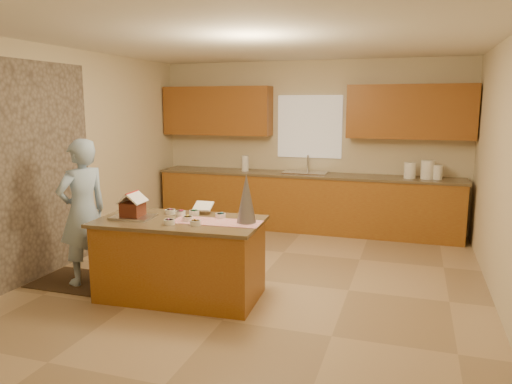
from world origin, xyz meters
TOP-DOWN VIEW (x-y plane):
  - floor at (0.00, 0.00)m, footprint 5.50×5.50m
  - ceiling at (0.00, 0.00)m, footprint 5.50×5.50m
  - wall_back at (0.00, 2.75)m, footprint 5.50×5.50m
  - wall_front at (0.00, -2.75)m, footprint 5.50×5.50m
  - wall_left at (-2.50, 0.00)m, footprint 5.50×5.50m
  - wall_right at (2.50, 0.00)m, footprint 5.50×5.50m
  - stone_accent at (-2.48, -0.80)m, footprint 0.00×2.50m
  - window_curtain at (0.00, 2.72)m, footprint 1.05×0.03m
  - back_counter_base at (0.00, 2.45)m, footprint 4.80×0.60m
  - back_counter_top at (0.00, 2.45)m, footprint 4.85×0.63m
  - upper_cabinet_left at (-1.55, 2.57)m, footprint 1.85×0.35m
  - upper_cabinet_right at (1.55, 2.57)m, footprint 1.85×0.35m
  - sink at (0.00, 2.45)m, footprint 0.70×0.45m
  - faucet at (0.00, 2.63)m, footprint 0.03×0.03m
  - island_base at (-0.64, -0.72)m, footprint 1.68×0.91m
  - island_top at (-0.64, -0.72)m, footprint 1.76×0.99m
  - table_runner at (-0.23, -0.70)m, footprint 0.93×0.38m
  - baking_tray at (-1.13, -0.80)m, footprint 0.44×0.33m
  - cookbook at (-0.52, -0.37)m, footprint 0.21×0.17m
  - tinsel_tree at (0.07, -0.63)m, footprint 0.21×0.21m
  - rug at (-1.90, -0.68)m, footprint 1.11×0.72m
  - boy at (-1.85, -0.68)m, footprint 0.59×0.70m
  - canister_a at (1.59, 2.45)m, footprint 0.17×0.17m
  - canister_b at (1.84, 2.45)m, footprint 0.19×0.19m
  - canister_c at (1.98, 2.45)m, footprint 0.15×0.15m
  - paper_towel at (-1.02, 2.45)m, footprint 0.12×0.12m
  - gingerbread_house at (-1.13, -0.80)m, footprint 0.26×0.27m
  - candy_bowls at (-0.56, -0.66)m, footprint 0.70×0.57m

SIDE VIEW (x-z plane):
  - floor at x=0.00m, z-range 0.00..0.00m
  - rug at x=-1.90m, z-range 0.00..0.01m
  - island_base at x=-0.64m, z-range 0.00..0.80m
  - back_counter_base at x=0.00m, z-range 0.00..0.88m
  - island_top at x=-0.64m, z-range 0.80..0.84m
  - boy at x=-1.85m, z-range 0.01..1.64m
  - table_runner at x=-0.23m, z-range 0.84..0.84m
  - baking_tray at x=-1.13m, z-range 0.84..0.86m
  - candy_bowls at x=-0.56m, z-range 0.84..0.89m
  - sink at x=0.00m, z-range 0.83..0.95m
  - back_counter_top at x=0.00m, z-range 0.88..0.92m
  - cookbook at x=-0.52m, z-range 0.88..0.96m
  - gingerbread_house at x=-1.13m, z-range 0.83..1.08m
  - canister_c at x=1.98m, z-range 0.92..1.13m
  - canister_a at x=1.59m, z-range 0.92..1.15m
  - paper_towel at x=-1.02m, z-range 0.92..1.18m
  - canister_b at x=1.84m, z-range 0.92..1.20m
  - faucet at x=0.00m, z-range 0.92..1.20m
  - tinsel_tree at x=0.07m, z-range 0.84..1.34m
  - stone_accent at x=-2.48m, z-range 0.00..2.50m
  - wall_back at x=0.00m, z-range 1.35..1.35m
  - wall_front at x=0.00m, z-range 1.35..1.35m
  - wall_left at x=-2.50m, z-range 1.35..1.35m
  - wall_right at x=2.50m, z-range 1.35..1.35m
  - window_curtain at x=0.00m, z-range 1.15..2.15m
  - upper_cabinet_left at x=-1.55m, z-range 1.50..2.30m
  - upper_cabinet_right at x=1.55m, z-range 1.50..2.30m
  - ceiling at x=0.00m, z-range 2.70..2.70m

